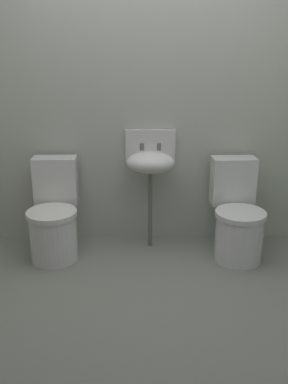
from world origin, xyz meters
The scene contains 5 objects.
ground_plane centered at (0.00, 0.00, -0.04)m, with size 3.53×2.47×0.08m, color gray.
wall_back centered at (0.00, 1.09, 1.06)m, with size 3.53×0.10×2.11m, color #B2B9AB.
toilet_left centered at (-0.74, 0.69, 0.32)m, with size 0.42×0.61×0.78m.
toilet_right centered at (0.76, 0.69, 0.32)m, with size 0.42×0.61×0.78m.
sink centered at (0.05, 0.87, 0.75)m, with size 0.42×0.35×0.99m.
Camera 1 is at (0.02, -2.53, 1.67)m, focal length 39.98 mm.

